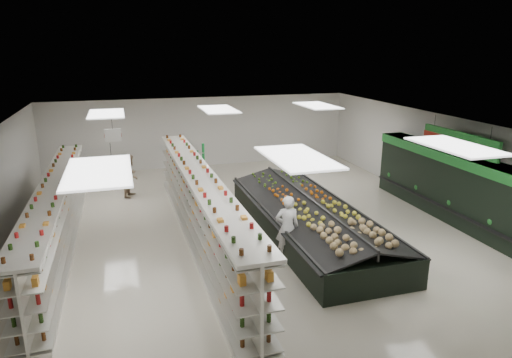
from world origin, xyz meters
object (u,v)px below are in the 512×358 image
object	(u,v)px
gondola_left	(58,218)
soda_endcap	(190,168)
shopper_background	(131,175)
shopper_main	(287,227)
produce_island	(309,218)
gondola_center	(200,209)

from	to	relation	value
gondola_left	soda_endcap	bearing A→B (deg)	46.32
gondola_left	shopper_background	xyz separation A→B (m)	(2.08, 3.98, -0.03)
shopper_background	shopper_main	bearing A→B (deg)	-127.85
produce_island	shopper_main	size ratio (longest dim) A/B	4.42
produce_island	shopper_background	xyz separation A→B (m)	(-4.97, 5.25, 0.28)
soda_endcap	gondola_center	bearing A→B (deg)	-95.54
gondola_center	shopper_background	bearing A→B (deg)	110.29
gondola_left	gondola_center	xyz separation A→B (m)	(3.89, -0.73, 0.09)
soda_endcap	shopper_background	distance (m)	2.41
gondola_left	produce_island	distance (m)	7.17
gondola_center	shopper_main	xyz separation A→B (m)	(1.97, -1.87, -0.05)
gondola_center	produce_island	world-z (taller)	gondola_center
gondola_left	produce_island	size ratio (longest dim) A/B	1.36
gondola_center	produce_island	bearing A→B (deg)	-10.30
gondola_left	soda_endcap	world-z (taller)	gondola_left
produce_island	gondola_left	bearing A→B (deg)	169.86
soda_endcap	shopper_main	size ratio (longest dim) A/B	0.92
gondola_center	shopper_background	xyz separation A→B (m)	(-1.81, 4.71, -0.11)
produce_island	soda_endcap	xyz separation A→B (m)	(-2.65, 5.88, 0.25)
gondola_center	shopper_background	world-z (taller)	gondola_center
gondola_left	shopper_main	world-z (taller)	gondola_left
soda_endcap	shopper_background	xyz separation A→B (m)	(-2.33, -0.63, 0.03)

